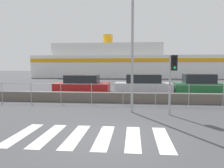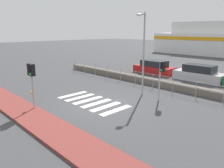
{
  "view_description": "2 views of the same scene",
  "coord_description": "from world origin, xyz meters",
  "px_view_note": "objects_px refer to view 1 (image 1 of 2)",
  "views": [
    {
      "loc": [
        0.58,
        -6.6,
        2.24
      ],
      "look_at": [
        -0.27,
        2.0,
        1.5
      ],
      "focal_mm": 35.0,
      "sensor_mm": 36.0,
      "label": 1
    },
    {
      "loc": [
        10.09,
        -8.73,
        4.65
      ],
      "look_at": [
        0.11,
        1.0,
        1.2
      ],
      "focal_mm": 35.0,
      "sensor_mm": 36.0,
      "label": 2
    }
  ],
  "objects_px": {
    "streetlamp": "(132,35)",
    "parked_car_silver": "(143,85)",
    "parked_car_green": "(199,85)",
    "parked_car_red": "(82,85)",
    "traffic_light_far": "(173,71)",
    "ferry_boat": "(126,63)"
  },
  "relations": [
    {
      "from": "streetlamp",
      "to": "parked_car_silver",
      "type": "height_order",
      "value": "streetlamp"
    },
    {
      "from": "parked_car_green",
      "to": "parked_car_red",
      "type": "bearing_deg",
      "value": 180.0
    },
    {
      "from": "streetlamp",
      "to": "parked_car_green",
      "type": "xyz_separation_m",
      "value": [
        5.21,
        7.59,
        -2.95
      ]
    },
    {
      "from": "parked_car_silver",
      "to": "traffic_light_far",
      "type": "bearing_deg",
      "value": -83.21
    },
    {
      "from": "traffic_light_far",
      "to": "parked_car_green",
      "type": "height_order",
      "value": "traffic_light_far"
    },
    {
      "from": "ferry_boat",
      "to": "parked_car_green",
      "type": "relative_size",
      "value": 9.36
    },
    {
      "from": "parked_car_red",
      "to": "parked_car_green",
      "type": "height_order",
      "value": "parked_car_green"
    },
    {
      "from": "streetlamp",
      "to": "parked_car_green",
      "type": "height_order",
      "value": "streetlamp"
    },
    {
      "from": "parked_car_silver",
      "to": "parked_car_green",
      "type": "distance_m",
      "value": 4.34
    },
    {
      "from": "traffic_light_far",
      "to": "parked_car_green",
      "type": "xyz_separation_m",
      "value": [
        3.41,
        7.83,
        -1.31
      ]
    },
    {
      "from": "streetlamp",
      "to": "traffic_light_far",
      "type": "bearing_deg",
      "value": -7.65
    },
    {
      "from": "streetlamp",
      "to": "parked_car_silver",
      "type": "bearing_deg",
      "value": 83.46
    },
    {
      "from": "traffic_light_far",
      "to": "parked_car_red",
      "type": "height_order",
      "value": "traffic_light_far"
    },
    {
      "from": "traffic_light_far",
      "to": "streetlamp",
      "type": "relative_size",
      "value": 0.46
    },
    {
      "from": "ferry_boat",
      "to": "parked_car_silver",
      "type": "bearing_deg",
      "value": -84.62
    },
    {
      "from": "streetlamp",
      "to": "parked_car_red",
      "type": "relative_size",
      "value": 1.29
    },
    {
      "from": "traffic_light_far",
      "to": "parked_car_silver",
      "type": "xyz_separation_m",
      "value": [
        -0.93,
        7.83,
        -1.33
      ]
    },
    {
      "from": "streetlamp",
      "to": "parked_car_silver",
      "type": "distance_m",
      "value": 8.19
    },
    {
      "from": "parked_car_red",
      "to": "parked_car_silver",
      "type": "bearing_deg",
      "value": 0.0
    },
    {
      "from": "parked_car_red",
      "to": "parked_car_silver",
      "type": "height_order",
      "value": "parked_car_silver"
    },
    {
      "from": "streetlamp",
      "to": "parked_car_red",
      "type": "distance_m",
      "value": 9.17
    },
    {
      "from": "traffic_light_far",
      "to": "parked_car_green",
      "type": "relative_size",
      "value": 0.71
    }
  ]
}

